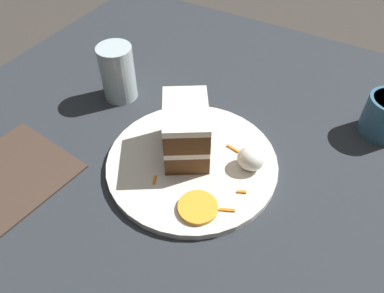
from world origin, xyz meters
TOP-DOWN VIEW (x-y plane):
  - ground_plane at (0.00, 0.00)m, footprint 6.00×6.00m
  - dining_table at (0.00, 0.00)m, footprint 1.04×0.95m
  - plate at (0.01, 0.05)m, footprint 0.28×0.28m
  - cake_slice at (0.03, 0.03)m, footprint 0.12×0.13m
  - cream_dollop at (-0.08, 0.01)m, footprint 0.04×0.04m
  - orange_garnish at (-0.05, 0.13)m, footprint 0.06×0.06m
  - carrot_shreds_scatter at (-0.03, 0.04)m, footprint 0.15×0.17m
  - drinking_glass at (0.22, -0.05)m, footprint 0.07×0.07m

SIDE VIEW (x-z plane):
  - ground_plane at x=0.00m, z-range 0.00..0.00m
  - dining_table at x=0.00m, z-range 0.00..0.03m
  - plate at x=0.01m, z-range 0.03..0.04m
  - carrot_shreds_scatter at x=-0.03m, z-range 0.04..0.05m
  - orange_garnish at x=-0.05m, z-range 0.04..0.05m
  - cream_dollop at x=-0.08m, z-range 0.04..0.08m
  - drinking_glass at x=0.22m, z-range 0.02..0.13m
  - cake_slice at x=0.03m, z-range 0.04..0.14m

